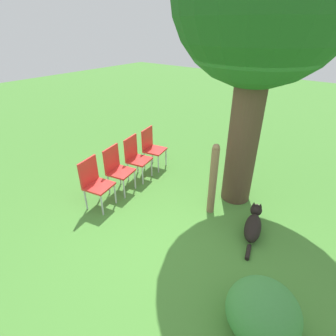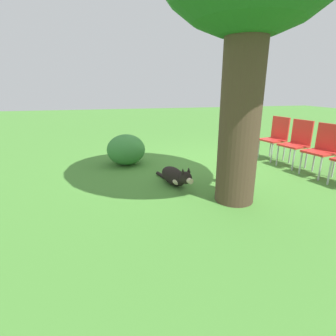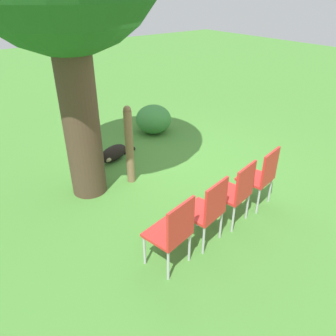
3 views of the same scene
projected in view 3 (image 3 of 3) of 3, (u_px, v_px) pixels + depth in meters
The scene contains 8 objects.
ground_plane at pixel (170, 168), 5.89m from camera, with size 30.00×30.00×0.00m, color #478433.
dog at pixel (111, 154), 6.03m from camera, with size 0.42×1.06×0.38m.
fence_post at pixel (129, 145), 5.18m from camera, with size 0.13×0.13×1.31m.
red_chair_0 at pixel (261, 175), 4.65m from camera, with size 0.50×0.52×0.92m.
red_chair_1 at pixel (237, 190), 4.29m from camera, with size 0.50×0.52×0.92m.
red_chair_2 at pixel (208, 208), 3.94m from camera, with size 0.50×0.52×0.92m.
red_chair_3 at pixel (173, 230), 3.59m from camera, with size 0.50×0.52×0.92m.
low_shrub at pixel (153, 119), 7.16m from camera, with size 0.77×0.77×0.62m.
Camera 3 is at (-4.06, 3.14, 2.88)m, focal length 35.00 mm.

